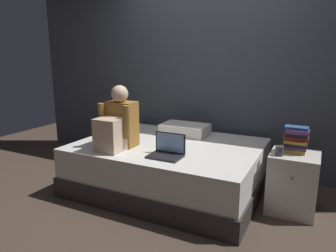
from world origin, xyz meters
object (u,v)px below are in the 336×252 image
at_px(nightstand, 293,182).
at_px(book_stack, 296,140).
at_px(bed, 169,166).
at_px(mug, 280,151).
at_px(pillow, 185,129).
at_px(person_sitting, 117,125).
at_px(laptop, 167,151).

bearing_deg(nightstand, book_stack, 102.59).
height_order(bed, book_stack, book_stack).
relative_size(book_stack, mug, 2.83).
bearing_deg(pillow, person_sitting, -116.23).
relative_size(laptop, mug, 3.56).
relative_size(person_sitting, laptop, 2.05).
height_order(book_stack, mug, book_stack).
height_order(bed, laptop, laptop).
height_order(nightstand, book_stack, book_stack).
distance_m(person_sitting, mug, 1.62).
bearing_deg(laptop, person_sitting, 177.91).
bearing_deg(person_sitting, bed, 42.81).
distance_m(pillow, book_stack, 1.34).
distance_m(bed, nightstand, 1.30).
xyz_separation_m(person_sitting, mug, (1.58, 0.33, -0.16)).
bearing_deg(person_sitting, nightstand, 14.77).
bearing_deg(book_stack, nightstand, -77.41).
xyz_separation_m(pillow, book_stack, (1.29, -0.34, 0.11)).
height_order(person_sitting, mug, person_sitting).
relative_size(pillow, mug, 6.22).
height_order(pillow, mug, mug).
xyz_separation_m(laptop, mug, (0.99, 0.35, 0.04)).
distance_m(person_sitting, laptop, 0.63).
bearing_deg(nightstand, bed, -176.85).
height_order(bed, person_sitting, person_sitting).
distance_m(laptop, pillow, 0.87).
height_order(nightstand, pillow, pillow).
height_order(bed, mug, mug).
bearing_deg(nightstand, pillow, 163.78).
distance_m(person_sitting, pillow, 0.94).
bearing_deg(book_stack, mug, -126.78).
bearing_deg(pillow, bed, -89.88).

